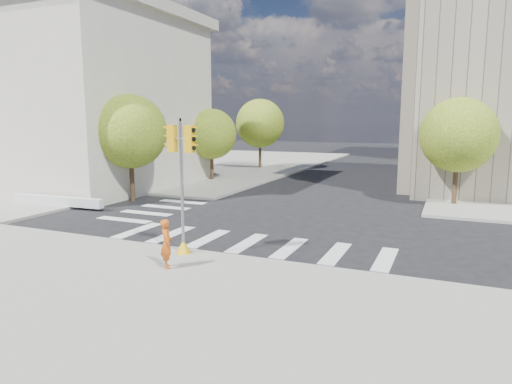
% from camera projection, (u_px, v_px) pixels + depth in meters
% --- Properties ---
extents(ground, '(160.00, 160.00, 0.00)m').
position_uv_depth(ground, '(268.00, 232.00, 20.09)').
color(ground, black).
rests_on(ground, ground).
extents(sidewalk_near, '(30.00, 14.00, 0.15)m').
position_uv_depth(sidewalk_near, '(84.00, 340.00, 10.11)').
color(sidewalk_near, gray).
rests_on(sidewalk_near, ground).
extents(sidewalk_far_left, '(28.00, 40.00, 0.15)m').
position_uv_depth(sidewalk_far_left, '(189.00, 163.00, 51.48)').
color(sidewalk_far_left, gray).
rests_on(sidewalk_far_left, ground).
extents(classical_building, '(19.00, 15.00, 12.70)m').
position_uv_depth(classical_building, '(61.00, 99.00, 34.16)').
color(classical_building, beige).
rests_on(classical_building, ground).
extents(tree_lw_near, '(4.40, 4.40, 6.41)m').
position_uv_depth(tree_lw_near, '(130.00, 132.00, 27.17)').
color(tree_lw_near, '#382616').
rests_on(tree_lw_near, ground).
extents(tree_lw_mid, '(4.00, 4.00, 5.77)m').
position_uv_depth(tree_lw_mid, '(211.00, 134.00, 36.30)').
color(tree_lw_mid, '#382616').
rests_on(tree_lw_mid, ground).
extents(tree_lw_far, '(4.80, 4.80, 6.95)m').
position_uv_depth(tree_lw_far, '(260.00, 123.00, 45.25)').
color(tree_lw_far, '#382616').
rests_on(tree_lw_far, ground).
extents(tree_re_near, '(4.20, 4.20, 6.16)m').
position_uv_depth(tree_re_near, '(458.00, 135.00, 25.59)').
color(tree_re_near, '#382616').
rests_on(tree_re_near, ground).
extents(tree_re_mid, '(4.60, 4.60, 6.66)m').
position_uv_depth(tree_re_mid, '(458.00, 127.00, 36.42)').
color(tree_re_mid, '#382616').
rests_on(tree_re_mid, ground).
extents(tree_re_far, '(4.00, 4.00, 5.88)m').
position_uv_depth(tree_re_far, '(457.00, 130.00, 47.38)').
color(tree_re_far, '#382616').
rests_on(tree_re_far, ground).
extents(lamp_near, '(0.35, 0.18, 8.11)m').
position_uv_depth(lamp_near, '(467.00, 125.00, 28.94)').
color(lamp_near, black).
rests_on(lamp_near, sidewalk_far_right).
extents(lamp_far, '(0.35, 0.18, 8.11)m').
position_uv_depth(lamp_far, '(463.00, 123.00, 41.63)').
color(lamp_far, black).
rests_on(lamp_far, sidewalk_far_right).
extents(traffic_signal, '(1.07, 0.56, 4.82)m').
position_uv_depth(traffic_signal, '(182.00, 197.00, 16.14)').
color(traffic_signal, '#DFA00B').
rests_on(traffic_signal, sidewalk_near).
extents(photographer, '(0.68, 0.70, 1.62)m').
position_uv_depth(photographer, '(167.00, 244.00, 14.72)').
color(photographer, '#C35112').
rests_on(photographer, sidewalk_near).
extents(planter_wall, '(6.01, 0.78, 0.50)m').
position_uv_depth(planter_wall, '(57.00, 201.00, 25.63)').
color(planter_wall, silver).
rests_on(planter_wall, sidewalk_left_near).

